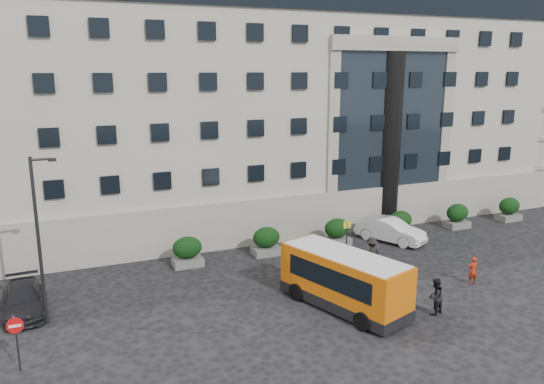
{
  "coord_description": "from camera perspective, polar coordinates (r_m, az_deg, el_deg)",
  "views": [
    {
      "loc": [
        -11.04,
        -22.41,
        11.78
      ],
      "look_at": [
        0.17,
        4.41,
        5.0
      ],
      "focal_mm": 35.0,
      "sensor_mm": 36.0,
      "label": 1
    }
  ],
  "objects": [
    {
      "name": "white_taxi",
      "position": [
        37.9,
        12.59,
        -4.03
      ],
      "size": [
        3.76,
        5.14,
        1.62
      ],
      "primitive_type": "imported",
      "rotation": [
        0.0,
        0.0,
        0.48
      ],
      "color": "silver",
      "rests_on": "ground"
    },
    {
      "name": "pedestrian_b",
      "position": [
        27.56,
        17.13,
        -10.68
      ],
      "size": [
        1.06,
        0.92,
        1.86
      ],
      "primitive_type": "imported",
      "rotation": [
        0.0,
        0.0,
        3.41
      ],
      "color": "black",
      "rests_on": "ground"
    },
    {
      "name": "hedge_f",
      "position": [
        46.07,
        24.14,
        -1.67
      ],
      "size": [
        1.8,
        1.26,
        1.84
      ],
      "color": "#5F5F5C",
      "rests_on": "ground"
    },
    {
      "name": "hedge_a",
      "position": [
        32.87,
        -9.09,
        -6.32
      ],
      "size": [
        1.8,
        1.26,
        1.84
      ],
      "color": "#5F5F5C",
      "rests_on": "ground"
    },
    {
      "name": "hedge_e",
      "position": [
        42.49,
        19.3,
        -2.42
      ],
      "size": [
        1.8,
        1.26,
        1.84
      ],
      "color": "#5F5F5C",
      "rests_on": "ground"
    },
    {
      "name": "pedestrian_c",
      "position": [
        32.47,
        10.66,
        -6.53
      ],
      "size": [
        1.39,
        0.97,
        1.96
      ],
      "primitive_type": "imported",
      "rotation": [
        0.0,
        0.0,
        3.34
      ],
      "color": "black",
      "rests_on": "ground"
    },
    {
      "name": "hedge_c",
      "position": [
        36.53,
        7.0,
        -4.25
      ],
      "size": [
        1.8,
        1.26,
        1.84
      ],
      "color": "#5F5F5C",
      "rests_on": "ground"
    },
    {
      "name": "parked_car_c",
      "position": [
        29.37,
        -25.18,
        -10.41
      ],
      "size": [
        2.08,
        4.7,
        1.34
      ],
      "primitive_type": "imported",
      "rotation": [
        0.0,
        0.0,
        0.04
      ],
      "color": "black",
      "rests_on": "ground"
    },
    {
      "name": "hedge_b",
      "position": [
        34.36,
        -0.6,
        -5.28
      ],
      "size": [
        1.8,
        1.26,
        1.84
      ],
      "color": "#5F5F5C",
      "rests_on": "ground"
    },
    {
      "name": "street_lamp",
      "position": [
        26.49,
        -23.74,
        -4.27
      ],
      "size": [
        1.16,
        0.18,
        8.0
      ],
      "color": "#262628",
      "rests_on": "ground"
    },
    {
      "name": "entrance_column",
      "position": [
        40.36,
        12.42,
        5.31
      ],
      "size": [
        1.8,
        1.8,
        13.0
      ],
      "primitive_type": "cylinder",
      "color": "black",
      "rests_on": "ground"
    },
    {
      "name": "no_entry_sign",
      "position": [
        23.73,
        -25.83,
        -13.54
      ],
      "size": [
        0.64,
        0.16,
        2.32
      ],
      "color": "#262628",
      "rests_on": "ground"
    },
    {
      "name": "hedge_d",
      "position": [
        39.28,
        13.62,
        -3.29
      ],
      "size": [
        1.8,
        1.26,
        1.84
      ],
      "color": "#5F5F5C",
      "rests_on": "ground"
    },
    {
      "name": "bus_stop_sign",
      "position": [
        33.56,
        8.05,
        -4.43
      ],
      "size": [
        0.5,
        0.08,
        2.52
      ],
      "color": "#262628",
      "rests_on": "ground"
    },
    {
      "name": "minibus",
      "position": [
        27.03,
        7.75,
        -9.16
      ],
      "size": [
        4.43,
        7.28,
        2.87
      ],
      "rotation": [
        0.0,
        0.0,
        0.32
      ],
      "color": "#CB5A09",
      "rests_on": "ground"
    },
    {
      "name": "ground",
      "position": [
        27.62,
        3.27,
        -12.14
      ],
      "size": [
        120.0,
        120.0,
        0.0
      ],
      "primitive_type": "plane",
      "color": "black",
      "rests_on": "ground"
    },
    {
      "name": "civic_building",
      "position": [
        47.65,
        -1.72,
        9.78
      ],
      "size": [
        44.0,
        24.0,
        18.0
      ],
      "primitive_type": "cube",
      "color": "#9D998B",
      "rests_on": "ground"
    },
    {
      "name": "pedestrian_a",
      "position": [
        31.95,
        20.8,
        -7.89
      ],
      "size": [
        0.66,
        0.52,
        1.58
      ],
      "primitive_type": "imported",
      "rotation": [
        0.0,
        0.0,
        2.88
      ],
      "color": "#A42710",
      "rests_on": "ground"
    }
  ]
}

